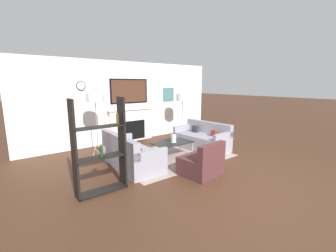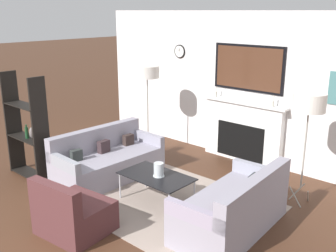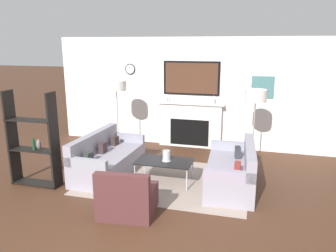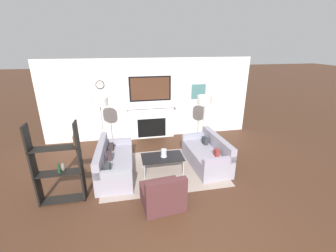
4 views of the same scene
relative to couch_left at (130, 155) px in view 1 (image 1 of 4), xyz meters
name	(u,v)px [view 1 (image 1 of 4)]	position (x,y,z in m)	size (l,w,h in m)	color
ground_plane	(255,191)	(1.24, -2.53, -0.29)	(60.00, 60.00, 0.00)	#482B1B
fireplace_wall	(129,106)	(1.24, 2.29, 0.94)	(7.04, 0.28, 2.70)	white
area_rug	(171,156)	(1.24, 0.00, -0.28)	(3.08, 2.16, 0.01)	gray
couch_left	(130,155)	(0.00, 0.00, 0.00)	(0.89, 1.83, 0.82)	#95909F
couch_right	(202,139)	(2.47, 0.00, 0.00)	(0.91, 1.72, 0.81)	#95909F
armchair	(202,164)	(1.00, -1.39, -0.03)	(0.88, 0.81, 0.75)	#4E292A
coffee_table	(173,143)	(1.22, -0.10, 0.11)	(1.05, 0.62, 0.42)	black
hurricane_candle	(174,139)	(1.26, -0.09, 0.22)	(0.17, 0.17, 0.20)	silver
floor_lamp_left	(95,99)	(-0.31, 1.28, 1.30)	(0.45, 0.45, 1.73)	#9E998E
floor_lamp_right	(183,98)	(2.78, 1.28, 1.20)	(0.44, 0.44, 1.64)	#9E998E
shelf_unit	(100,149)	(-1.03, -0.81, 0.53)	(0.92, 0.28, 1.74)	black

